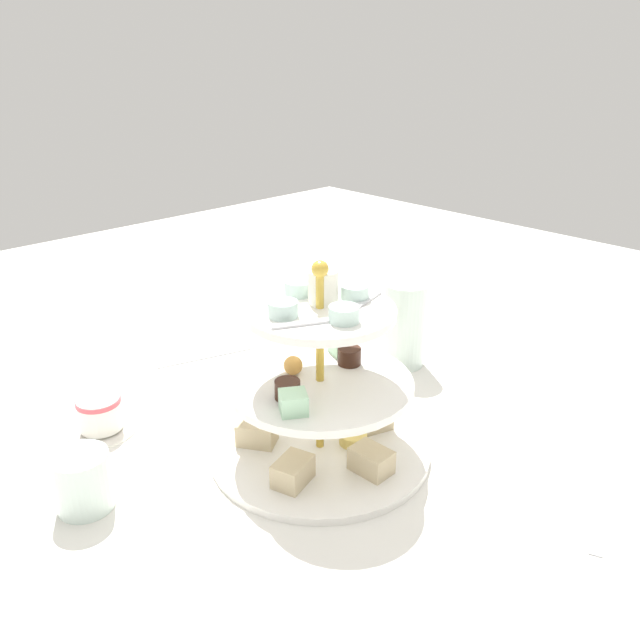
% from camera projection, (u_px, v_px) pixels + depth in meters
% --- Properties ---
extents(ground_plane, '(2.40, 2.40, 0.00)m').
position_uv_depth(ground_plane, '(320.00, 452.00, 0.83)').
color(ground_plane, silver).
extents(tiered_serving_stand, '(0.28, 0.28, 0.26)m').
position_uv_depth(tiered_serving_stand, '(320.00, 398.00, 0.80)').
color(tiered_serving_stand, white).
rests_on(tiered_serving_stand, ground_plane).
extents(water_glass_tall_right, '(0.07, 0.07, 0.14)m').
position_uv_depth(water_glass_tall_right, '(404.00, 325.00, 1.03)').
color(water_glass_tall_right, silver).
rests_on(water_glass_tall_right, ground_plane).
extents(water_glass_short_left, '(0.06, 0.06, 0.07)m').
position_uv_depth(water_glass_short_left, '(83.00, 481.00, 0.72)').
color(water_glass_short_left, silver).
rests_on(water_glass_short_left, ground_plane).
extents(teacup_with_saucer, '(0.09, 0.09, 0.05)m').
position_uv_depth(teacup_with_saucer, '(100.00, 416.00, 0.86)').
color(teacup_with_saucer, white).
rests_on(teacup_with_saucer, ground_plane).
extents(butter_knife_left, '(0.16, 0.07, 0.00)m').
position_uv_depth(butter_knife_left, '(600.00, 505.00, 0.73)').
color(butter_knife_left, silver).
rests_on(butter_knife_left, ground_plane).
extents(butter_knife_right, '(0.17, 0.06, 0.00)m').
position_uv_depth(butter_knife_right, '(206.00, 356.00, 1.08)').
color(butter_knife_right, silver).
rests_on(butter_knife_right, ground_plane).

